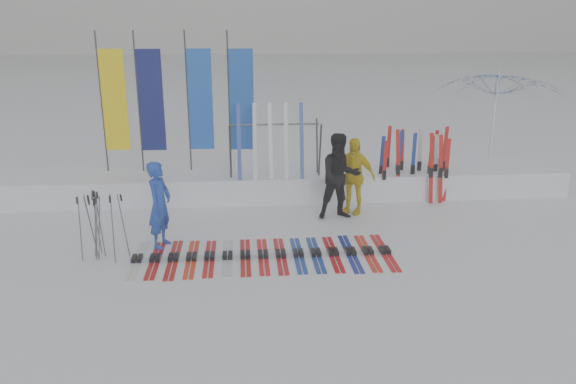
{
  "coord_description": "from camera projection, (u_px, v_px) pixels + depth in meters",
  "views": [
    {
      "loc": [
        -0.63,
        -8.18,
        4.05
      ],
      "look_at": [
        0.2,
        1.6,
        1.0
      ],
      "focal_mm": 35.0,
      "sensor_mm": 36.0,
      "label": 1
    }
  ],
  "objects": [
    {
      "name": "ground",
      "position": [
        284.0,
        281.0,
        9.04
      ],
      "size": [
        120.0,
        120.0,
        0.0
      ],
      "primitive_type": "plane",
      "color": "white",
      "rests_on": "ground"
    },
    {
      "name": "snow_bank",
      "position": [
        269.0,
        183.0,
        13.33
      ],
      "size": [
        14.0,
        1.6,
        0.6
      ],
      "primitive_type": "cube",
      "color": "white",
      "rests_on": "ground"
    },
    {
      "name": "person_blue",
      "position": [
        160.0,
        205.0,
        10.18
      ],
      "size": [
        0.55,
        0.68,
        1.61
      ],
      "primitive_type": "imported",
      "rotation": [
        0.0,
        0.0,
        1.25
      ],
      "color": "#1D3FAD",
      "rests_on": "ground"
    },
    {
      "name": "person_black",
      "position": [
        340.0,
        177.0,
        11.63
      ],
      "size": [
        0.95,
        0.78,
        1.81
      ],
      "primitive_type": "imported",
      "rotation": [
        0.0,
        0.0,
        0.11
      ],
      "color": "black",
      "rests_on": "ground"
    },
    {
      "name": "person_yellow",
      "position": [
        353.0,
        176.0,
        11.97
      ],
      "size": [
        1.04,
        0.84,
        1.66
      ],
      "primitive_type": "imported",
      "rotation": [
        0.0,
        0.0,
        -0.53
      ],
      "color": "yellow",
      "rests_on": "ground"
    },
    {
      "name": "tent_canopy",
      "position": [
        495.0,
        124.0,
        14.55
      ],
      "size": [
        3.7,
        3.74,
        2.82
      ],
      "primitive_type": "imported",
      "rotation": [
        0.0,
        0.0,
        0.22
      ],
      "color": "white",
      "rests_on": "ground"
    },
    {
      "name": "ski_row",
      "position": [
        263.0,
        255.0,
        9.94
      ],
      "size": [
        4.57,
        1.69,
        0.07
      ],
      "color": "silver",
      "rests_on": "ground"
    },
    {
      "name": "pole_cluster",
      "position": [
        99.0,
        227.0,
        9.69
      ],
      "size": [
        0.8,
        0.46,
        1.24
      ],
      "color": "#595B60",
      "rests_on": "ground"
    },
    {
      "name": "feather_flags",
      "position": [
        176.0,
        101.0,
        12.82
      ],
      "size": [
        3.47,
        0.2,
        3.2
      ],
      "color": "#383A3F",
      "rests_on": "ground"
    },
    {
      "name": "ski_rack",
      "position": [
        275.0,
        142.0,
        12.64
      ],
      "size": [
        2.04,
        0.8,
        1.23
      ],
      "color": "#383A3F",
      "rests_on": "ground"
    },
    {
      "name": "upright_skis",
      "position": [
        418.0,
        165.0,
        13.05
      ],
      "size": [
        1.67,
        1.13,
        1.68
      ],
      "color": "silver",
      "rests_on": "ground"
    }
  ]
}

